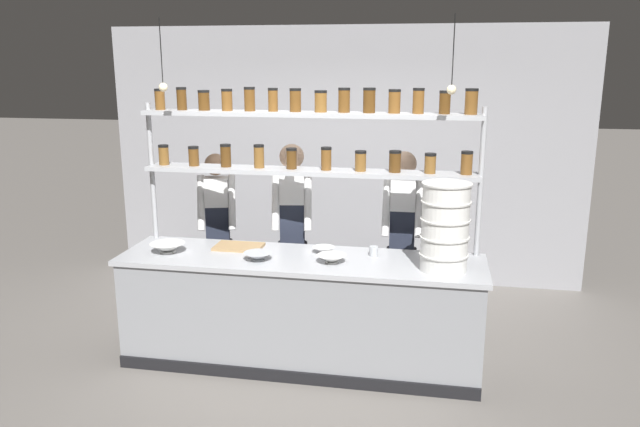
# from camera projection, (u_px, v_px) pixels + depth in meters

# --- Properties ---
(ground_plane) EXTENTS (40.00, 40.00, 0.00)m
(ground_plane) POSITION_uv_depth(u_px,v_px,m) (301.00, 361.00, 5.26)
(ground_plane) COLOR slate
(back_wall) EXTENTS (5.36, 0.12, 2.84)m
(back_wall) POSITION_uv_depth(u_px,v_px,m) (342.00, 156.00, 7.05)
(back_wall) COLOR #939399
(back_wall) RESTS_ON ground_plane
(prep_counter) EXTENTS (2.96, 0.76, 0.92)m
(prep_counter) POSITION_uv_depth(u_px,v_px,m) (301.00, 311.00, 5.15)
(prep_counter) COLOR gray
(prep_counter) RESTS_ON ground_plane
(spice_shelf_unit) EXTENTS (2.85, 0.28, 2.26)m
(spice_shelf_unit) POSITION_uv_depth(u_px,v_px,m) (311.00, 143.00, 5.14)
(spice_shelf_unit) COLOR #ADAFB5
(spice_shelf_unit) RESTS_ON ground_plane
(chef_left) EXTENTS (0.41, 0.34, 1.62)m
(chef_left) POSITION_uv_depth(u_px,v_px,m) (218.00, 225.00, 6.00)
(chef_left) COLOR black
(chef_left) RESTS_ON ground_plane
(chef_center) EXTENTS (0.40, 0.33, 1.75)m
(chef_center) POSITION_uv_depth(u_px,v_px,m) (292.00, 223.00, 5.72)
(chef_center) COLOR black
(chef_center) RESTS_ON ground_plane
(chef_right) EXTENTS (0.36, 0.29, 1.70)m
(chef_right) POSITION_uv_depth(u_px,v_px,m) (402.00, 230.00, 5.62)
(chef_right) COLOR black
(chef_right) RESTS_ON ground_plane
(container_stack) EXTENTS (0.37, 0.37, 0.68)m
(container_stack) POSITION_uv_depth(u_px,v_px,m) (445.00, 227.00, 4.66)
(container_stack) COLOR white
(container_stack) RESTS_ON prep_counter
(cutting_board) EXTENTS (0.40, 0.26, 0.02)m
(cutting_board) POSITION_uv_depth(u_px,v_px,m) (239.00, 247.00, 5.29)
(cutting_board) COLOR #A88456
(cutting_board) RESTS_ON prep_counter
(prep_bowl_near_left) EXTENTS (0.23, 0.23, 0.06)m
(prep_bowl_near_left) POSITION_uv_depth(u_px,v_px,m) (258.00, 256.00, 4.97)
(prep_bowl_near_left) COLOR #B2B7BC
(prep_bowl_near_left) RESTS_ON prep_counter
(prep_bowl_center_front) EXTENTS (0.29, 0.29, 0.08)m
(prep_bowl_center_front) POSITION_uv_depth(u_px,v_px,m) (168.00, 248.00, 5.17)
(prep_bowl_center_front) COLOR silver
(prep_bowl_center_front) RESTS_ON prep_counter
(prep_bowl_center_back) EXTENTS (0.23, 0.23, 0.06)m
(prep_bowl_center_back) POSITION_uv_depth(u_px,v_px,m) (332.00, 259.00, 4.90)
(prep_bowl_center_back) COLOR silver
(prep_bowl_center_back) RESTS_ON prep_counter
(prep_bowl_near_right) EXTENTS (0.18, 0.18, 0.05)m
(prep_bowl_near_right) POSITION_uv_depth(u_px,v_px,m) (324.00, 250.00, 5.16)
(prep_bowl_near_right) COLOR white
(prep_bowl_near_right) RESTS_ON prep_counter
(serving_cup_front) EXTENTS (0.07, 0.07, 0.08)m
(serving_cup_front) POSITION_uv_depth(u_px,v_px,m) (374.00, 251.00, 5.07)
(serving_cup_front) COLOR #B2B7BC
(serving_cup_front) RESTS_ON prep_counter
(pendant_light_row) EXTENTS (2.30, 0.07, 0.57)m
(pendant_light_row) POSITION_uv_depth(u_px,v_px,m) (301.00, 85.00, 4.71)
(pendant_light_row) COLOR black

